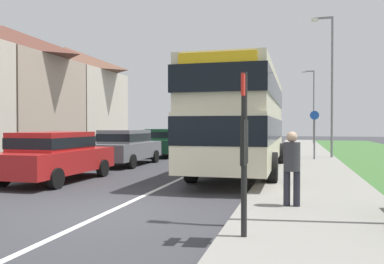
% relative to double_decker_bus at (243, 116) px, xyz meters
% --- Properties ---
extents(ground_plane, '(120.00, 120.00, 0.00)m').
position_rel_double_decker_bus_xyz_m(ground_plane, '(-1.83, -7.42, -2.14)').
color(ground_plane, '#38383D').
extents(lane_marking_centre, '(0.14, 60.00, 0.01)m').
position_rel_double_decker_bus_xyz_m(lane_marking_centre, '(-1.83, 0.58, -2.14)').
color(lane_marking_centre, silver).
rests_on(lane_marking_centre, ground_plane).
extents(pavement_near_side, '(3.20, 68.00, 0.12)m').
position_rel_double_decker_bus_xyz_m(pavement_near_side, '(2.37, -1.42, -2.08)').
color(pavement_near_side, gray).
rests_on(pavement_near_side, ground_plane).
extents(double_decker_bus, '(2.80, 10.31, 3.70)m').
position_rel_double_decker_bus_xyz_m(double_decker_bus, '(0.00, 0.00, 0.00)').
color(double_decker_bus, beige).
rests_on(double_decker_bus, ground_plane).
extents(parked_car_red, '(1.99, 4.52, 1.59)m').
position_rel_double_decker_bus_xyz_m(parked_car_red, '(-5.51, -3.74, -1.26)').
color(parked_car_red, '#B21E1E').
rests_on(parked_car_red, ground_plane).
extents(parked_car_grey, '(1.89, 4.51, 1.59)m').
position_rel_double_decker_bus_xyz_m(parked_car_grey, '(-5.49, 1.67, -1.26)').
color(parked_car_grey, slate).
rests_on(parked_car_grey, ground_plane).
extents(parked_car_dark_green, '(1.89, 4.03, 1.59)m').
position_rel_double_decker_bus_xyz_m(parked_car_dark_green, '(-5.35, 6.72, -1.26)').
color(parked_car_dark_green, '#19472D').
rests_on(parked_car_dark_green, ground_plane).
extents(pedestrian_at_stop, '(0.34, 0.34, 1.67)m').
position_rel_double_decker_bus_xyz_m(pedestrian_at_stop, '(1.84, -6.37, -1.17)').
color(pedestrian_at_stop, '#23232D').
rests_on(pedestrian_at_stop, ground_plane).
extents(bus_stop_sign, '(0.09, 0.52, 2.60)m').
position_rel_double_decker_bus_xyz_m(bus_stop_sign, '(1.17, -8.87, -0.60)').
color(bus_stop_sign, black).
rests_on(bus_stop_sign, ground_plane).
extents(cycle_route_sign, '(0.44, 0.08, 2.52)m').
position_rel_double_decker_bus_xyz_m(cycle_route_sign, '(2.82, 5.65, -0.71)').
color(cycle_route_sign, slate).
rests_on(cycle_route_sign, ground_plane).
extents(street_lamp_mid, '(1.14, 0.20, 7.50)m').
position_rel_double_decker_bus_xyz_m(street_lamp_mid, '(3.65, 7.14, 2.16)').
color(street_lamp_mid, slate).
rests_on(street_lamp_mid, ground_plane).
extents(street_lamp_far, '(1.14, 0.20, 6.95)m').
position_rel_double_decker_bus_xyz_m(street_lamp_far, '(3.45, 24.10, 1.88)').
color(street_lamp_far, slate).
rests_on(street_lamp_far, ground_plane).
extents(house_terrace_far_side, '(7.09, 19.04, 7.52)m').
position_rel_double_decker_bus_xyz_m(house_terrace_far_side, '(-14.37, 4.35, 1.62)').
color(house_terrace_far_side, beige).
rests_on(house_terrace_far_side, ground_plane).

